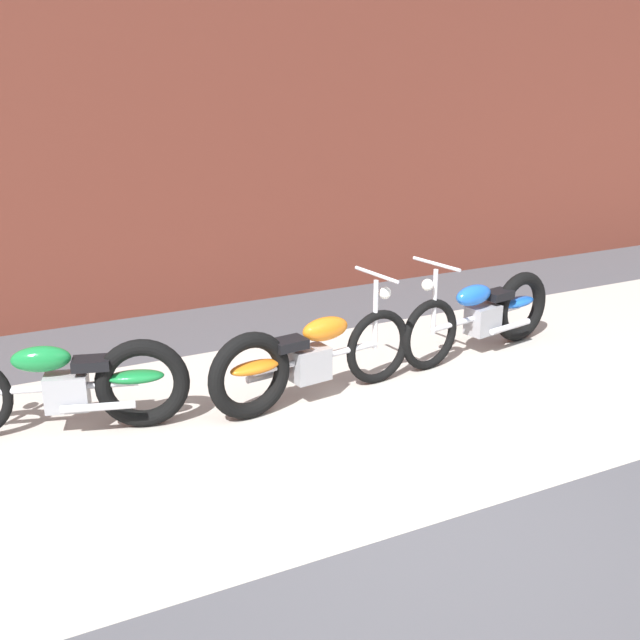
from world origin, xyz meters
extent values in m
plane|color=#47474C|center=(0.00, 0.00, 0.00)|extent=(80.00, 80.00, 0.00)
cube|color=#B2ADA3|center=(0.00, 1.75, 0.00)|extent=(36.00, 3.50, 0.01)
cube|color=brown|center=(0.00, 5.20, 2.46)|extent=(36.00, 0.50, 4.92)
torus|color=black|center=(-1.20, 2.17, 0.36)|extent=(0.74, 0.33, 0.73)
cylinder|color=silver|center=(-1.82, 2.36, 0.38)|extent=(1.20, 0.41, 0.06)
cube|color=#99999E|center=(-1.75, 2.33, 0.34)|extent=(0.37, 0.30, 0.28)
ellipsoid|color=#197A38|center=(-1.90, 2.38, 0.62)|extent=(0.48, 0.31, 0.20)
ellipsoid|color=#197A38|center=(-1.25, 2.18, 0.42)|extent=(0.47, 0.30, 0.10)
cube|color=black|center=(-1.55, 2.28, 0.56)|extent=(0.33, 0.27, 0.08)
cylinder|color=silver|center=(-1.56, 2.12, 0.26)|extent=(0.54, 0.22, 0.06)
torus|color=black|center=(0.89, 2.10, 0.34)|extent=(0.68, 0.16, 0.68)
torus|color=black|center=(-0.40, 1.94, 0.36)|extent=(0.74, 0.22, 0.73)
cylinder|color=silver|center=(0.25, 2.02, 0.38)|extent=(1.23, 0.21, 0.06)
cube|color=#99999E|center=(0.17, 2.01, 0.34)|extent=(0.34, 0.26, 0.28)
ellipsoid|color=orange|center=(0.33, 2.03, 0.62)|extent=(0.46, 0.24, 0.20)
ellipsoid|color=orange|center=(-0.35, 1.94, 0.42)|extent=(0.46, 0.23, 0.10)
cube|color=black|center=(-0.03, 1.98, 0.56)|extent=(0.30, 0.23, 0.08)
cylinder|color=silver|center=(0.85, 2.09, 0.65)|extent=(0.05, 0.05, 0.62)
cylinder|color=silver|center=(0.85, 2.09, 1.01)|extent=(0.10, 0.58, 0.03)
sphere|color=white|center=(0.95, 2.10, 0.83)|extent=(0.11, 0.11, 0.11)
cylinder|color=silver|center=(-0.09, 2.13, 0.26)|extent=(0.55, 0.13, 0.06)
torus|color=black|center=(1.49, 2.16, 0.34)|extent=(0.68, 0.20, 0.68)
torus|color=black|center=(2.77, 2.39, 0.36)|extent=(0.74, 0.26, 0.73)
cylinder|color=silver|center=(2.13, 2.27, 0.38)|extent=(1.23, 0.27, 0.06)
cube|color=#99999E|center=(2.21, 2.29, 0.34)|extent=(0.35, 0.27, 0.28)
ellipsoid|color=blue|center=(2.05, 2.26, 0.62)|extent=(0.47, 0.26, 0.20)
ellipsoid|color=blue|center=(2.72, 2.38, 0.42)|extent=(0.46, 0.25, 0.10)
cube|color=black|center=(2.41, 2.32, 0.56)|extent=(0.31, 0.25, 0.08)
cylinder|color=silver|center=(1.53, 2.16, 0.65)|extent=(0.05, 0.05, 0.62)
cylinder|color=silver|center=(1.53, 2.16, 1.01)|extent=(0.13, 0.58, 0.03)
sphere|color=white|center=(1.43, 2.15, 0.83)|extent=(0.11, 0.11, 0.11)
cylinder|color=silver|center=(2.47, 2.18, 0.26)|extent=(0.55, 0.16, 0.06)
camera|label=1|loc=(-2.46, -3.35, 2.72)|focal=42.98mm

